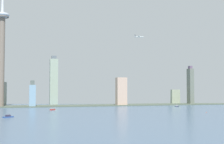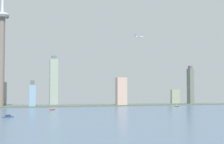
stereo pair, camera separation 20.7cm
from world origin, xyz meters
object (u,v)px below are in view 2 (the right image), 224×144
object	(u,v)px
skyscraper_3	(3,94)
boat_1	(177,106)
airplane	(139,37)
skyscraper_6	(54,81)
skyscraper_4	(32,95)
skyscraper_5	(121,92)
skyscraper_1	(190,86)
observation_tower	(2,42)
channel_buoy_0	(206,112)
skyscraper_0	(174,97)
boat_0	(8,116)
boat_2	(53,109)

from	to	relation	value
skyscraper_3	boat_1	bearing A→B (deg)	-19.61
airplane	skyscraper_6	bearing A→B (deg)	152.10
boat_1	skyscraper_4	bearing A→B (deg)	-155.51
skyscraper_3	skyscraper_4	world-z (taller)	skyscraper_4
skyscraper_5	airplane	xyz separation A→B (m)	(30.42, -59.08, 144.40)
skyscraper_3	skyscraper_5	size ratio (longest dim) A/B	0.84
skyscraper_1	skyscraper_3	size ratio (longest dim) A/B	1.77
skyscraper_5	skyscraper_6	distance (m)	203.75
skyscraper_1	skyscraper_6	distance (m)	404.33
observation_tower	channel_buoy_0	distance (m)	528.92
skyscraper_0	skyscraper_5	bearing A→B (deg)	-161.85
skyscraper_0	skyscraper_6	distance (m)	369.83
channel_buoy_0	airplane	xyz separation A→B (m)	(-56.38, 227.44, 182.33)
channel_buoy_0	airplane	distance (m)	296.91
skyscraper_6	channel_buoy_0	bearing A→B (deg)	-55.99
skyscraper_0	channel_buoy_0	distance (m)	364.58
skyscraper_3	channel_buoy_0	size ratio (longest dim) A/B	36.76
skyscraper_0	boat_1	size ratio (longest dim) A/B	4.56
skyscraper_4	boat_0	xyz separation A→B (m)	(-47.79, -289.11, -28.96)
boat_2	airplane	world-z (taller)	airplane
skyscraper_5	skyscraper_6	size ratio (longest dim) A/B	0.54
boat_0	airplane	world-z (taller)	airplane
observation_tower	boat_1	xyz separation A→B (m)	(439.85, -100.14, -163.86)
observation_tower	skyscraper_0	world-z (taller)	observation_tower
skyscraper_5	channel_buoy_0	xyz separation A→B (m)	(86.80, -286.52, -37.93)
skyscraper_3	channel_buoy_0	distance (m)	538.44
observation_tower	airplane	xyz separation A→B (m)	(345.20, -75.01, 17.98)
airplane	boat_0	bearing A→B (deg)	-133.49
skyscraper_4	skyscraper_6	world-z (taller)	skyscraper_6
boat_0	skyscraper_0	bearing A→B (deg)	2.77
skyscraper_3	skyscraper_4	bearing A→B (deg)	-44.99
skyscraper_5	channel_buoy_0	world-z (taller)	skyscraper_5
boat_1	skyscraper_6	bearing A→B (deg)	-174.68
skyscraper_5	boat_0	distance (m)	410.73
boat_0	channel_buoy_0	world-z (taller)	boat_0
skyscraper_0	boat_1	world-z (taller)	skyscraper_0
observation_tower	airplane	distance (m)	353.71
skyscraper_1	boat_0	size ratio (longest dim) A/B	6.39
skyscraper_1	boat_0	distance (m)	594.19
boat_0	airplane	bearing A→B (deg)	2.51
observation_tower	boat_2	bearing A→B (deg)	-51.08
skyscraper_1	skyscraper_5	bearing A→B (deg)	-176.27
observation_tower	skyscraper_3	bearing A→B (deg)	88.82
skyscraper_6	boat_2	bearing A→B (deg)	-95.91
observation_tower	boat_1	distance (m)	479.95
boat_2	channel_buoy_0	world-z (taller)	boat_2
skyscraper_1	skyscraper_5	xyz separation A→B (m)	(-220.16, -14.36, -15.94)
boat_1	skyscraper_5	bearing A→B (deg)	-176.94
skyscraper_0	boat_2	bearing A→B (deg)	-153.86
boat_2	skyscraper_6	bearing A→B (deg)	-138.93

